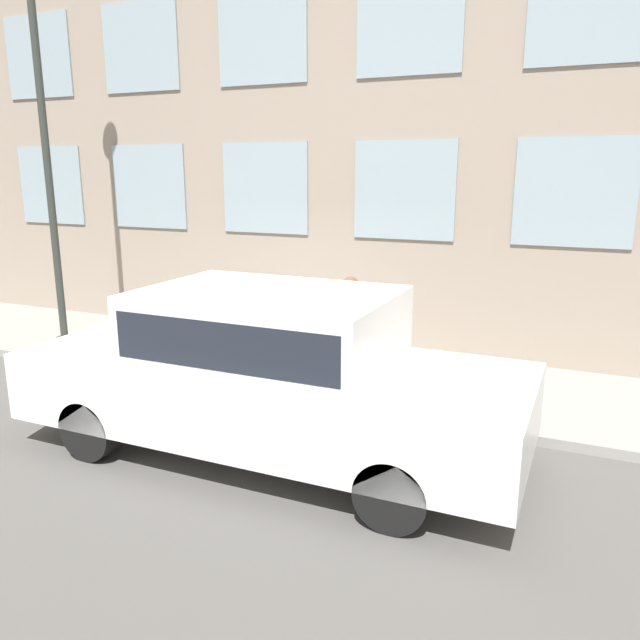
{
  "coord_description": "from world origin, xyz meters",
  "views": [
    {
      "loc": [
        -6.84,
        -4.02,
        3.0
      ],
      "look_at": [
        0.51,
        -0.75,
        1.05
      ],
      "focal_mm": 35.0,
      "sensor_mm": 36.0,
      "label": 1
    }
  ],
  "objects_px": {
    "fire_hydrant": "(291,356)",
    "parked_car_white_near": "(269,367)",
    "street_lamp": "(40,87)",
    "person": "(350,322)"
  },
  "relations": [
    {
      "from": "parked_car_white_near",
      "to": "street_lamp",
      "type": "bearing_deg",
      "value": 68.07
    },
    {
      "from": "person",
      "to": "fire_hydrant",
      "type": "bearing_deg",
      "value": 146.51
    },
    {
      "from": "person",
      "to": "street_lamp",
      "type": "bearing_deg",
      "value": 123.45
    },
    {
      "from": "parked_car_white_near",
      "to": "street_lamp",
      "type": "distance_m",
      "value": 6.35
    },
    {
      "from": "parked_car_white_near",
      "to": "person",
      "type": "bearing_deg",
      "value": -4.34
    },
    {
      "from": "person",
      "to": "street_lamp",
      "type": "relative_size",
      "value": 0.22
    },
    {
      "from": "person",
      "to": "parked_car_white_near",
      "type": "height_order",
      "value": "parked_car_white_near"
    },
    {
      "from": "fire_hydrant",
      "to": "parked_car_white_near",
      "type": "bearing_deg",
      "value": -160.71
    },
    {
      "from": "street_lamp",
      "to": "fire_hydrant",
      "type": "bearing_deg",
      "value": -94.62
    },
    {
      "from": "street_lamp",
      "to": "person",
      "type": "bearing_deg",
      "value": -90.63
    }
  ]
}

